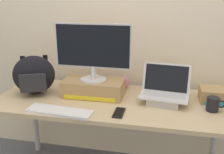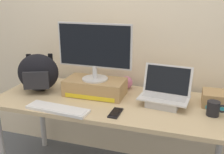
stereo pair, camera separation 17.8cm
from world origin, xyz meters
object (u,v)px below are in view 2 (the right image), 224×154
desktop_monitor (94,50)px  external_keyboard (58,109)px  toner_box_yellow (95,87)px  plush_toy (126,82)px  open_laptop (164,97)px  coffee_mug (214,108)px  messenger_backpack (38,73)px  cell_phone (116,113)px

desktop_monitor → external_keyboard: desktop_monitor is taller
toner_box_yellow → plush_toy: size_ratio=4.47×
desktop_monitor → plush_toy: desktop_monitor is taller
open_laptop → plush_toy: bearing=152.0°
coffee_mug → plush_toy: 0.74m
messenger_backpack → plush_toy: bearing=-1.1°
open_laptop → external_keyboard: 0.75m
open_laptop → desktop_monitor: bearing=-176.5°
messenger_backpack → cell_phone: bearing=-39.9°
plush_toy → open_laptop: bearing=-34.6°
toner_box_yellow → open_laptop: 0.54m
toner_box_yellow → plush_toy: (0.20, 0.20, -0.01)m
cell_phone → open_laptop: bearing=41.8°
open_laptop → cell_phone: size_ratio=2.37×
cell_phone → external_keyboard: bearing=-168.5°
coffee_mug → messenger_backpack: bearing=177.8°
messenger_backpack → coffee_mug: messenger_backpack is taller
toner_box_yellow → cell_phone: toner_box_yellow is taller
coffee_mug → external_keyboard: bearing=-166.5°
desktop_monitor → coffee_mug: size_ratio=4.68×
messenger_backpack → desktop_monitor: bearing=-15.7°
toner_box_yellow → messenger_backpack: size_ratio=1.26×
messenger_backpack → cell_phone: messenger_backpack is taller
coffee_mug → cell_phone: (-0.61, -0.17, -0.04)m
open_laptop → cell_phone: open_laptop is taller
toner_box_yellow → messenger_backpack: 0.48m
cell_phone → plush_toy: size_ratio=1.49×
open_laptop → external_keyboard: open_laptop is taller
open_laptop → messenger_backpack: messenger_backpack is taller
open_laptop → external_keyboard: (-0.68, -0.32, -0.04)m
messenger_backpack → open_laptop: bearing=-21.1°
toner_box_yellow → external_keyboard: 0.38m
toner_box_yellow → desktop_monitor: desktop_monitor is taller
desktop_monitor → open_laptop: desktop_monitor is taller
desktop_monitor → messenger_backpack: bearing=-172.1°
plush_toy → external_keyboard: bearing=-121.2°
toner_box_yellow → external_keyboard: (-0.14, -0.35, -0.05)m
open_laptop → plush_toy: 0.41m
cell_phone → desktop_monitor: bearing=133.0°
external_keyboard → desktop_monitor: bearing=72.7°
toner_box_yellow → open_laptop: size_ratio=1.27×
messenger_backpack → cell_phone: (0.71, -0.22, -0.15)m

